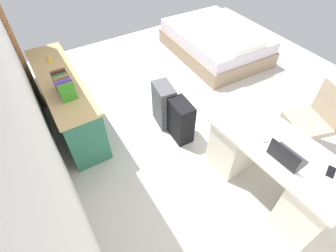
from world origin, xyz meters
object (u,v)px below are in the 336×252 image
at_px(desk, 272,168).
at_px(cell_phone_near_laptop, 331,172).
at_px(suitcase_black, 181,121).
at_px(computer_mouse, 265,139).
at_px(office_chair, 311,124).
at_px(credenza, 67,102).
at_px(suitcase_spare_grey, 164,105).
at_px(bed, 216,42).
at_px(figurine_small, 49,58).
at_px(laptop, 286,156).

xyz_separation_m(desk, cell_phone_near_laptop, (-0.42, -0.14, 0.35)).
relative_size(suitcase_black, computer_mouse, 5.84).
xyz_separation_m(office_chair, credenza, (2.00, 2.41, -0.02)).
height_order(suitcase_spare_grey, cell_phone_near_laptop, cell_phone_near_laptop).
bearing_deg(suitcase_black, computer_mouse, -160.48).
distance_m(office_chair, suitcase_spare_grey, 1.87).
distance_m(desk, office_chair, 0.89).
relative_size(office_chair, suitcase_spare_grey, 1.49).
distance_m(office_chair, cell_phone_near_laptop, 1.00).
relative_size(bed, suitcase_spare_grey, 3.09).
bearing_deg(bed, suitcase_spare_grey, 121.32).
bearing_deg(figurine_small, computer_mouse, -149.17).
xyz_separation_m(office_chair, cell_phone_near_laptop, (-0.61, 0.72, 0.32)).
relative_size(desk, figurine_small, 13.47).
bearing_deg(suitcase_spare_grey, office_chair, -128.44).
height_order(bed, figurine_small, figurine_small).
xyz_separation_m(computer_mouse, figurine_small, (2.46, 1.47, 0.10)).
bearing_deg(credenza, figurine_small, 0.21).
bearing_deg(bed, office_chair, 168.27).
xyz_separation_m(credenza, laptop, (-2.30, -1.44, 0.39)).
relative_size(suitcase_black, figurine_small, 5.31).
bearing_deg(suitcase_black, suitcase_spare_grey, 9.29).
bearing_deg(computer_mouse, desk, -156.68).
height_order(suitcase_black, computer_mouse, computer_mouse).
distance_m(desk, laptop, 0.43).
bearing_deg(cell_phone_near_laptop, laptop, 15.93).
bearing_deg(figurine_small, suitcase_spare_grey, -133.68).
distance_m(credenza, laptop, 2.75).
bearing_deg(cell_phone_near_laptop, desk, -3.43).
xyz_separation_m(suitcase_black, suitcase_spare_grey, (0.36, 0.04, 0.02)).
bearing_deg(suitcase_black, bed, -47.40).
xyz_separation_m(credenza, suitcase_black, (-1.01, -1.16, -0.10)).
height_order(computer_mouse, cell_phone_near_laptop, computer_mouse).
xyz_separation_m(desk, credenza, (2.20, 1.55, 0.01)).
bearing_deg(laptop, computer_mouse, -5.11).
relative_size(office_chair, suitcase_black, 1.61).
relative_size(laptop, cell_phone_near_laptop, 2.38).
relative_size(office_chair, laptop, 2.90).
height_order(suitcase_spare_grey, figurine_small, figurine_small).
bearing_deg(figurine_small, cell_phone_near_laptop, -150.85).
height_order(suitcase_black, suitcase_spare_grey, suitcase_spare_grey).
relative_size(computer_mouse, figurine_small, 0.91).
bearing_deg(suitcase_black, office_chair, -125.39).
distance_m(office_chair, suitcase_black, 1.60).
bearing_deg(bed, credenza, 98.52).
relative_size(laptop, figurine_small, 2.95).
bearing_deg(suitcase_spare_grey, bed, -50.80).
relative_size(bed, figurine_small, 17.73).
bearing_deg(computer_mouse, office_chair, -91.56).
height_order(desk, suitcase_black, desk).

